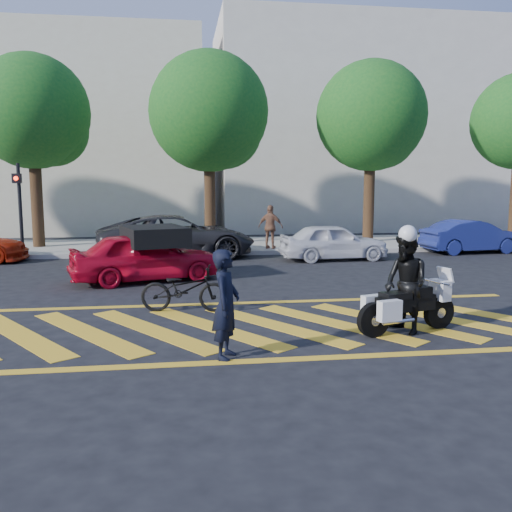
{
  "coord_description": "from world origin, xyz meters",
  "views": [
    {
      "loc": [
        -1.19,
        -9.39,
        2.57
      ],
      "look_at": [
        0.37,
        1.66,
        1.05
      ],
      "focal_mm": 38.0,
      "sensor_mm": 36.0,
      "label": 1
    }
  ],
  "objects": [
    {
      "name": "police_motorcycle",
      "position": [
        2.63,
        -0.78,
        0.47
      ],
      "size": [
        1.94,
        0.89,
        0.87
      ],
      "rotation": [
        0.0,
        0.0,
        0.27
      ],
      "color": "black",
      "rests_on": "ground"
    },
    {
      "name": "red_convertible",
      "position": [
        -2.11,
        4.86,
        0.65
      ],
      "size": [
        4.1,
        2.57,
        1.3
      ],
      "primitive_type": "imported",
      "rotation": [
        0.0,
        0.0,
        1.86
      ],
      "color": "red",
      "rests_on": "ground"
    },
    {
      "name": "parked_right",
      "position": [
        9.42,
        9.05,
        0.6
      ],
      "size": [
        3.78,
        1.63,
        1.21
      ],
      "primitive_type": "imported",
      "rotation": [
        0.0,
        0.0,
        1.67
      ],
      "color": "navy",
      "rests_on": "ground"
    },
    {
      "name": "pedestrian_right",
      "position": [
        2.1,
        10.11,
        0.95
      ],
      "size": [
        1.01,
        0.78,
        1.6
      ],
      "primitive_type": "imported",
      "rotation": [
        0.0,
        0.0,
        2.66
      ],
      "color": "brown",
      "rests_on": "sidewalk"
    },
    {
      "name": "signal_pole",
      "position": [
        -6.5,
        9.74,
        1.92
      ],
      "size": [
        0.28,
        0.43,
        3.2
      ],
      "color": "black",
      "rests_on": "ground"
    },
    {
      "name": "ground",
      "position": [
        0.0,
        0.0,
        0.0
      ],
      "size": [
        90.0,
        90.0,
        0.0
      ],
      "primitive_type": "plane",
      "color": "black",
      "rests_on": "ground"
    },
    {
      "name": "building_right",
      "position": [
        9.0,
        21.0,
        5.5
      ],
      "size": [
        16.0,
        8.0,
        11.0
      ],
      "primitive_type": "cube",
      "color": "beige",
      "rests_on": "ground"
    },
    {
      "name": "officer_bike",
      "position": [
        -0.54,
        -1.68,
        0.81
      ],
      "size": [
        0.56,
        0.68,
        1.62
      ],
      "primitive_type": "imported",
      "rotation": [
        0.0,
        0.0,
        1.23
      ],
      "color": "black",
      "rests_on": "ground"
    },
    {
      "name": "building_left",
      "position": [
        -8.0,
        21.0,
        5.0
      ],
      "size": [
        16.0,
        8.0,
        10.0
      ],
      "primitive_type": "cube",
      "color": "beige",
      "rests_on": "ground"
    },
    {
      "name": "tree_center",
      "position": [
        0.13,
        12.06,
        5.1
      ],
      "size": [
        4.6,
        4.6,
        7.56
      ],
      "color": "black",
      "rests_on": "ground"
    },
    {
      "name": "crosswalk",
      "position": [
        -0.04,
        0.0,
        0.0
      ],
      "size": [
        12.33,
        4.0,
        0.01
      ],
      "color": "gold",
      "rests_on": "ground"
    },
    {
      "name": "tree_left",
      "position": [
        -6.37,
        12.06,
        4.99
      ],
      "size": [
        4.2,
        4.2,
        7.26
      ],
      "color": "black",
      "rests_on": "ground"
    },
    {
      "name": "tree_right",
      "position": [
        6.63,
        12.06,
        5.05
      ],
      "size": [
        4.4,
        4.4,
        7.41
      ],
      "color": "black",
      "rests_on": "ground"
    },
    {
      "name": "parked_mid_left",
      "position": [
        -1.31,
        9.2,
        0.74
      ],
      "size": [
        5.56,
        3.05,
        1.48
      ],
      "primitive_type": "imported",
      "rotation": [
        0.0,
        0.0,
        1.69
      ],
      "color": "black",
      "rests_on": "ground"
    },
    {
      "name": "parked_mid_right",
      "position": [
        3.87,
        7.98,
        0.61
      ],
      "size": [
        3.64,
        1.64,
        1.21
      ],
      "primitive_type": "imported",
      "rotation": [
        0.0,
        0.0,
        1.63
      ],
      "color": "silver",
      "rests_on": "ground"
    },
    {
      "name": "bicycle",
      "position": [
        -1.11,
        1.3,
        0.46
      ],
      "size": [
        1.84,
        0.9,
        0.93
      ],
      "primitive_type": "imported",
      "rotation": [
        0.0,
        0.0,
        1.4
      ],
      "color": "black",
      "rests_on": "ground"
    },
    {
      "name": "sidewalk",
      "position": [
        0.0,
        12.0,
        0.07
      ],
      "size": [
        60.0,
        5.0,
        0.15
      ],
      "primitive_type": "cube",
      "color": "#9E998E",
      "rests_on": "ground"
    },
    {
      "name": "officer_moto",
      "position": [
        2.61,
        -0.77,
        0.86
      ],
      "size": [
        0.85,
        0.97,
        1.71
      ],
      "primitive_type": "imported",
      "rotation": [
        0.0,
        0.0,
        -1.3
      ],
      "color": "black",
      "rests_on": "ground"
    }
  ]
}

